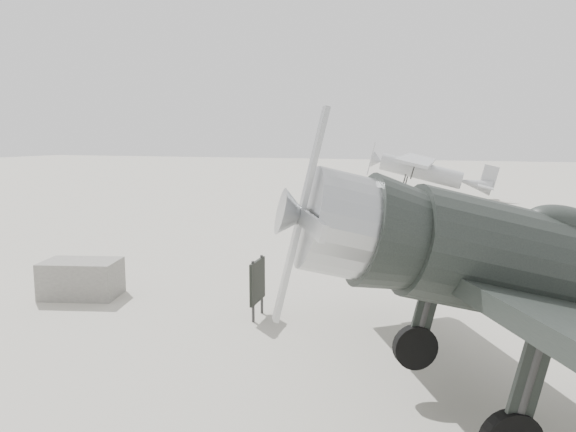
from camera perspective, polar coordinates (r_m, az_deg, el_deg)
name	(u,v)px	position (r m, az deg, el deg)	size (l,w,h in m)	color
ground	(308,295)	(13.71, 2.02, -7.99)	(160.00, 160.00, 0.00)	#ABA697
highwing_monoplane	(426,168)	(35.20, 13.87, 4.73)	(7.48, 10.55, 2.99)	#A2A5A8
equipment_block	(81,279)	(14.32, -20.25, -5.99)	(1.75, 1.09, 0.87)	slate
sign_board	(257,282)	(11.86, -3.13, -6.72)	(0.14, 0.89, 1.28)	#333333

